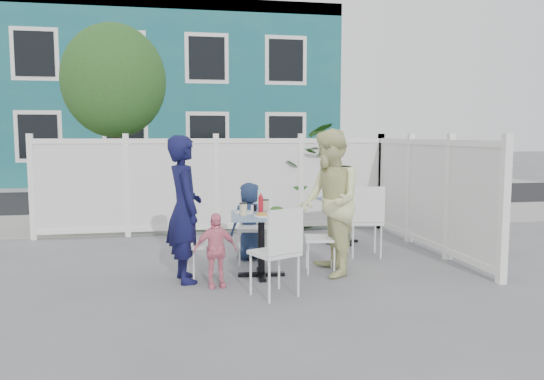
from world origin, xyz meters
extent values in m
plane|color=slate|center=(0.00, 0.00, 0.00)|extent=(80.00, 80.00, 0.00)
cube|color=gray|center=(0.00, 3.80, 0.01)|extent=(24.00, 2.60, 0.01)
cube|color=black|center=(0.00, 7.50, 0.00)|extent=(24.00, 5.00, 0.01)
cube|color=gray|center=(0.00, 10.60, 0.01)|extent=(24.00, 1.60, 0.01)
cube|color=#135A67|center=(-0.50, 14.00, 3.00)|extent=(11.00, 6.00, 6.00)
cube|color=white|center=(-0.50, 11.04, 5.80)|extent=(11.00, 0.08, 0.40)
cube|color=black|center=(-3.00, 11.02, 1.60)|extent=(1.20, 0.04, 1.40)
cube|color=black|center=(1.00, 11.02, 1.60)|extent=(1.20, 0.04, 1.40)
cube|color=black|center=(-3.00, 11.02, 4.10)|extent=(1.20, 0.04, 1.40)
cube|color=black|center=(1.00, 11.02, 4.10)|extent=(1.20, 0.04, 1.40)
cube|color=white|center=(0.10, 2.40, 0.82)|extent=(5.80, 0.04, 1.40)
cube|color=white|center=(0.10, 2.40, 1.56)|extent=(5.86, 0.08, 0.08)
cube|color=white|center=(0.10, 2.40, 0.06)|extent=(5.86, 0.08, 0.12)
cube|color=white|center=(3.00, 0.60, 0.82)|extent=(0.04, 3.60, 1.40)
cube|color=white|center=(3.00, 0.60, 1.56)|extent=(0.08, 3.66, 0.08)
cube|color=white|center=(3.00, 0.60, 0.06)|extent=(0.08, 3.66, 0.12)
cylinder|color=#382316|center=(-1.60, 3.30, 1.20)|extent=(0.12, 0.12, 2.40)
ellipsoid|color=#1D3E15|center=(-1.60, 3.30, 2.60)|extent=(1.80, 1.62, 1.98)
cube|color=gold|center=(-2.21, 4.00, 0.70)|extent=(0.84, 0.66, 1.41)
imported|color=#1D3E15|center=(-0.11, 3.10, 0.78)|extent=(0.94, 0.94, 1.57)
imported|color=#1D3E15|center=(1.52, 3.00, 0.93)|extent=(1.77, 1.95, 1.87)
cube|color=#475B7C|center=(0.40, -0.40, 0.72)|extent=(0.77, 0.77, 0.04)
cylinder|color=black|center=(0.40, -0.40, 0.36)|extent=(0.08, 0.08, 0.68)
cube|color=black|center=(0.40, -0.40, 0.02)|extent=(0.56, 0.13, 0.04)
cube|color=black|center=(0.40, -0.40, 0.02)|extent=(0.13, 0.56, 0.04)
cube|color=#475B7C|center=(1.94, 1.27, 0.68)|extent=(0.75, 0.75, 0.04)
cylinder|color=black|center=(1.94, 1.27, 0.34)|extent=(0.08, 0.08, 0.64)
cube|color=black|center=(1.94, 1.27, 0.02)|extent=(0.52, 0.16, 0.04)
cube|color=black|center=(1.94, 1.27, 0.02)|extent=(0.16, 0.52, 0.04)
cube|color=white|center=(-0.27, -0.39, 0.41)|extent=(0.42, 0.43, 0.04)
cube|color=white|center=(-0.44, -0.42, 0.63)|extent=(0.09, 0.38, 0.41)
cylinder|color=white|center=(-0.14, -0.21, 0.20)|extent=(0.02, 0.02, 0.41)
cylinder|color=white|center=(-0.09, -0.53, 0.20)|extent=(0.02, 0.02, 0.41)
cylinder|color=white|center=(-0.44, -0.25, 0.20)|extent=(0.02, 0.02, 0.41)
cylinder|color=white|center=(-0.39, -0.58, 0.20)|extent=(0.02, 0.02, 0.41)
cube|color=white|center=(1.14, -0.33, 0.41)|extent=(0.44, 0.45, 0.04)
cube|color=white|center=(1.31, -0.37, 0.64)|extent=(0.10, 0.38, 0.41)
cylinder|color=white|center=(0.96, -0.46, 0.21)|extent=(0.02, 0.02, 0.41)
cylinder|color=white|center=(1.02, -0.14, 0.21)|extent=(0.02, 0.02, 0.41)
cylinder|color=white|center=(1.26, -0.52, 0.21)|extent=(0.02, 0.02, 0.41)
cylinder|color=white|center=(1.33, -0.20, 0.21)|extent=(0.02, 0.02, 0.41)
cube|color=white|center=(0.43, 0.25, 0.46)|extent=(0.51, 0.49, 0.04)
cube|color=white|center=(0.47, 0.44, 0.71)|extent=(0.42, 0.12, 0.46)
cylinder|color=white|center=(0.57, 0.04, 0.23)|extent=(0.02, 0.02, 0.46)
cylinder|color=white|center=(0.21, 0.13, 0.23)|extent=(0.02, 0.02, 0.46)
cylinder|color=white|center=(0.64, 0.38, 0.23)|extent=(0.02, 0.02, 0.46)
cylinder|color=white|center=(0.28, 0.46, 0.23)|extent=(0.02, 0.02, 0.46)
cube|color=white|center=(0.41, -1.18, 0.45)|extent=(0.55, 0.54, 0.04)
cube|color=white|center=(0.49, -1.35, 0.70)|extent=(0.40, 0.20, 0.45)
cylinder|color=white|center=(0.18, -1.10, 0.23)|extent=(0.02, 0.02, 0.45)
cylinder|color=white|center=(0.51, -0.95, 0.23)|extent=(0.02, 0.02, 0.45)
cylinder|color=white|center=(0.32, -1.41, 0.23)|extent=(0.02, 0.02, 0.45)
cylinder|color=white|center=(0.65, -1.26, 0.23)|extent=(0.02, 0.02, 0.45)
cube|color=white|center=(1.97, 0.38, 0.48)|extent=(0.50, 0.49, 0.04)
cube|color=white|center=(1.94, 0.18, 0.74)|extent=(0.44, 0.10, 0.48)
cylinder|color=white|center=(1.81, 0.59, 0.24)|extent=(0.03, 0.03, 0.48)
cylinder|color=white|center=(2.18, 0.53, 0.24)|extent=(0.03, 0.03, 0.48)
cylinder|color=white|center=(1.75, 0.23, 0.24)|extent=(0.03, 0.03, 0.48)
cylinder|color=white|center=(2.13, 0.17, 0.24)|extent=(0.03, 0.03, 0.48)
imported|color=#0F1038|center=(-0.48, -0.44, 0.83)|extent=(0.51, 0.67, 1.66)
imported|color=#D1D352|center=(1.21, -0.47, 0.87)|extent=(0.67, 0.85, 1.74)
imported|color=#1A2849|center=(0.39, 0.49, 0.52)|extent=(0.58, 0.47, 1.03)
imported|color=pink|center=(-0.16, -0.75, 0.41)|extent=(0.50, 0.26, 0.82)
cylinder|color=white|center=(0.41, -0.57, 0.75)|extent=(0.24, 0.24, 0.01)
cylinder|color=white|center=(0.21, -0.31, 0.75)|extent=(0.22, 0.22, 0.02)
imported|color=white|center=(0.59, -0.38, 0.77)|extent=(0.22, 0.22, 0.05)
cylinder|color=beige|center=(0.19, -0.45, 0.81)|extent=(0.09, 0.09, 0.13)
cylinder|color=beige|center=(0.49, -0.16, 0.81)|extent=(0.09, 0.09, 0.13)
cylinder|color=#AB1120|center=(0.41, -0.32, 0.84)|extent=(0.06, 0.06, 0.19)
cylinder|color=white|center=(0.33, -0.15, 0.78)|extent=(0.03, 0.03, 0.07)
cylinder|color=black|center=(0.37, -0.15, 0.78)|extent=(0.03, 0.03, 0.07)
camera|label=1|loc=(-0.58, -6.44, 1.67)|focal=35.00mm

